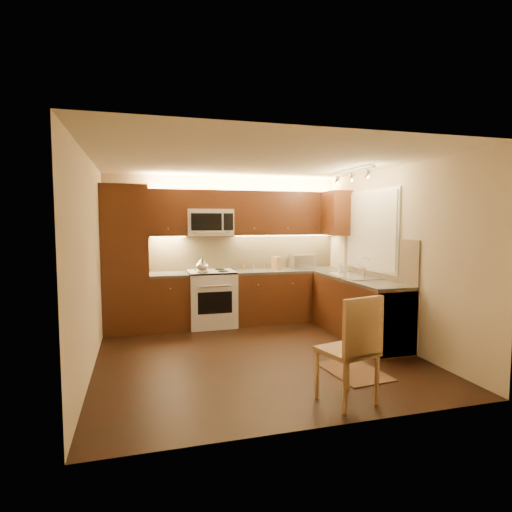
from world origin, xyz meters
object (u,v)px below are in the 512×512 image
object	(u,v)px
microwave	(210,222)
sink	(354,272)
kettle	(202,265)
stove	(212,298)
soap_bottle	(341,266)
dining_chair	(347,348)
knife_block	(277,263)
toaster_oven	(302,261)

from	to	relation	value
microwave	sink	xyz separation A→B (m)	(2.00, -1.26, -0.74)
kettle	stove	bearing A→B (deg)	44.81
stove	microwave	bearing A→B (deg)	90.00
stove	sink	size ratio (longest dim) A/B	1.07
soap_bottle	dining_chair	world-z (taller)	soap_bottle
knife_block	toaster_oven	bearing A→B (deg)	-15.37
kettle	toaster_oven	distance (m)	1.87
sink	microwave	bearing A→B (deg)	147.79
toaster_oven	kettle	bearing A→B (deg)	-169.15
stove	knife_block	xyz separation A→B (m)	(1.16, 0.08, 0.55)
microwave	stove	bearing A→B (deg)	-90.00
soap_bottle	microwave	bearing A→B (deg)	-177.97
stove	kettle	size ratio (longest dim) A/B	3.71
soap_bottle	knife_block	bearing A→B (deg)	166.85
knife_block	kettle	bearing A→B (deg)	174.52
kettle	dining_chair	world-z (taller)	kettle
dining_chair	microwave	bearing A→B (deg)	88.27
stove	dining_chair	world-z (taller)	dining_chair
sink	knife_block	world-z (taller)	knife_block
microwave	toaster_oven	bearing A→B (deg)	-1.08
sink	kettle	bearing A→B (deg)	157.33
kettle	knife_block	xyz separation A→B (m)	(1.35, 0.30, -0.03)
knife_block	sink	bearing A→B (deg)	-73.13
sink	kettle	xyz separation A→B (m)	(-2.19, 0.91, 0.07)
soap_bottle	kettle	bearing A→B (deg)	-168.34
stove	sink	bearing A→B (deg)	-29.36
kettle	knife_block	bearing A→B (deg)	8.23
kettle	toaster_oven	world-z (taller)	kettle
stove	microwave	size ratio (longest dim) A/B	1.21
sink	soap_bottle	distance (m)	0.62
knife_block	soap_bottle	distance (m)	1.11
kettle	toaster_oven	size ratio (longest dim) A/B	0.60
stove	knife_block	size ratio (longest dim) A/B	4.19
stove	toaster_oven	bearing A→B (deg)	3.59
stove	kettle	world-z (taller)	kettle
knife_block	dining_chair	world-z (taller)	knife_block
knife_block	soap_bottle	bearing A→B (deg)	-50.04
microwave	knife_block	distance (m)	1.36
dining_chair	toaster_oven	bearing A→B (deg)	60.76
microwave	soap_bottle	world-z (taller)	microwave
knife_block	soap_bottle	size ratio (longest dim) A/B	1.21
kettle	microwave	bearing A→B (deg)	57.83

